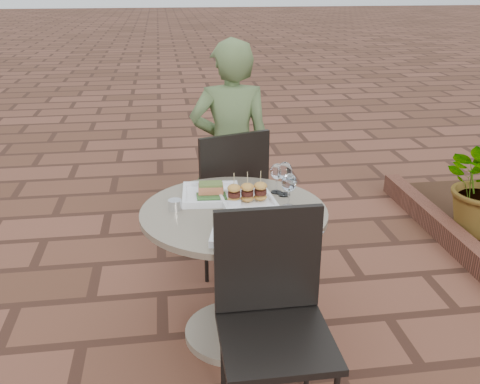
{
  "coord_description": "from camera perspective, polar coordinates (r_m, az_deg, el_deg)",
  "views": [
    {
      "loc": [
        -0.34,
        -2.35,
        1.78
      ],
      "look_at": [
        -0.01,
        -0.03,
        0.82
      ],
      "focal_mm": 40.0,
      "sensor_mm": 36.0,
      "label": 1
    }
  ],
  "objects": [
    {
      "name": "ground",
      "position": [
        2.97,
        0.08,
        -14.54
      ],
      "size": [
        60.0,
        60.0,
        0.0
      ],
      "primitive_type": "plane",
      "color": "brown",
      "rests_on": "ground"
    },
    {
      "name": "cafe_table",
      "position": [
        2.68,
        -0.64,
        -6.71
      ],
      "size": [
        0.9,
        0.9,
        0.73
      ],
      "color": "gray",
      "rests_on": "ground"
    },
    {
      "name": "chair_far",
      "position": [
        3.28,
        -1.33,
        0.26
      ],
      "size": [
        0.55,
        0.55,
        0.93
      ],
      "rotation": [
        0.0,
        0.0,
        3.44
      ],
      "color": "black",
      "rests_on": "ground"
    },
    {
      "name": "chair_near",
      "position": [
        2.19,
        3.44,
        -11.98
      ],
      "size": [
        0.44,
        0.44,
        0.93
      ],
      "rotation": [
        0.0,
        0.0,
        0.0
      ],
      "color": "black",
      "rests_on": "ground"
    },
    {
      "name": "diner",
      "position": [
        3.46,
        -0.95,
        4.38
      ],
      "size": [
        0.54,
        0.37,
        1.43
      ],
      "primitive_type": "imported",
      "rotation": [
        0.0,
        0.0,
        3.09
      ],
      "color": "#4B6035",
      "rests_on": "ground"
    },
    {
      "name": "plate_salmon",
      "position": [
        2.7,
        -3.12,
        -0.14
      ],
      "size": [
        0.3,
        0.3,
        0.08
      ],
      "rotation": [
        0.0,
        0.0,
        -0.07
      ],
      "color": "white",
      "rests_on": "cafe_table"
    },
    {
      "name": "plate_sliders",
      "position": [
        2.62,
        0.79,
        -0.5
      ],
      "size": [
        0.28,
        0.28,
        0.17
      ],
      "rotation": [
        0.0,
        0.0,
        0.08
      ],
      "color": "white",
      "rests_on": "cafe_table"
    },
    {
      "name": "plate_tuna",
      "position": [
        2.31,
        0.3,
        -4.28
      ],
      "size": [
        0.32,
        0.32,
        0.03
      ],
      "rotation": [
        0.0,
        0.0,
        -0.23
      ],
      "color": "white",
      "rests_on": "cafe_table"
    },
    {
      "name": "wine_glass_right",
      "position": [
        2.56,
        5.26,
        0.9
      ],
      "size": [
        0.07,
        0.07,
        0.17
      ],
      "color": "white",
      "rests_on": "cafe_table"
    },
    {
      "name": "wine_glass_mid",
      "position": [
        2.73,
        3.95,
        2.12
      ],
      "size": [
        0.07,
        0.07,
        0.16
      ],
      "color": "white",
      "rests_on": "cafe_table"
    },
    {
      "name": "wine_glass_far",
      "position": [
        2.7,
        4.8,
        2.16
      ],
      "size": [
        0.08,
        0.08,
        0.18
      ],
      "color": "white",
      "rests_on": "cafe_table"
    },
    {
      "name": "steel_ramekin",
      "position": [
        2.58,
        -6.96,
        -1.35
      ],
      "size": [
        0.08,
        0.08,
        0.05
      ],
      "primitive_type": "cylinder",
      "rotation": [
        0.0,
        0.0,
        -0.2
      ],
      "color": "silver",
      "rests_on": "cafe_table"
    },
    {
      "name": "cutlery_set",
      "position": [
        2.41,
        7.21,
        -3.71
      ],
      "size": [
        0.14,
        0.19,
        0.0
      ],
      "primitive_type": null,
      "rotation": [
        0.0,
        0.0,
        0.36
      ],
      "color": "silver",
      "rests_on": "cafe_table"
    }
  ]
}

